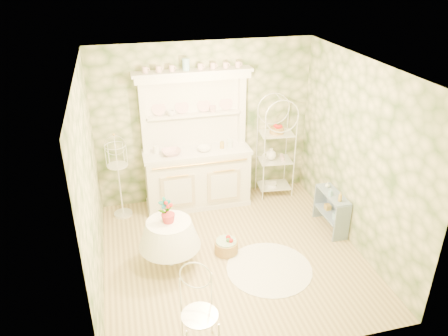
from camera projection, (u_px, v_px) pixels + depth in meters
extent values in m
plane|color=tan|center=(233.00, 254.00, 6.28)|extent=(3.60, 3.60, 0.00)
plane|color=white|center=(235.00, 67.00, 5.08)|extent=(3.60, 3.60, 0.00)
plane|color=beige|center=(90.00, 187.00, 5.28)|extent=(3.60, 3.60, 0.00)
plane|color=beige|center=(358.00, 156.00, 6.08)|extent=(3.60, 3.60, 0.00)
plane|color=beige|center=(205.00, 124.00, 7.25)|extent=(3.60, 3.60, 0.00)
plane|color=beige|center=(284.00, 254.00, 4.12)|extent=(3.60, 3.60, 0.00)
cube|color=white|center=(197.00, 142.00, 7.05)|extent=(1.87, 0.61, 2.29)
cube|color=white|center=(276.00, 151.00, 7.53)|extent=(0.55, 0.42, 1.66)
cube|color=gray|center=(331.00, 212.00, 6.76)|extent=(0.29, 0.70, 0.58)
cylinder|color=white|center=(170.00, 246.00, 5.93)|extent=(0.59, 0.59, 0.63)
cube|color=white|center=(200.00, 316.00, 4.63)|extent=(0.52, 0.52, 0.87)
cube|color=white|center=(119.00, 176.00, 6.91)|extent=(0.36, 0.36, 1.44)
cylinder|color=#AD8746|center=(226.00, 246.00, 6.28)|extent=(0.44, 0.44, 0.22)
cylinder|color=white|center=(269.00, 269.00, 5.99)|extent=(1.25, 1.25, 0.01)
imported|color=white|center=(171.00, 154.00, 6.95)|extent=(0.32, 0.32, 0.07)
imported|color=white|center=(204.00, 150.00, 7.08)|extent=(0.25, 0.25, 0.07)
imported|color=white|center=(171.00, 114.00, 6.89)|extent=(0.15, 0.15, 0.09)
imported|color=white|center=(213.00, 110.00, 7.05)|extent=(0.13, 0.13, 0.11)
imported|color=#3F7238|center=(165.00, 212.00, 5.72)|extent=(0.20, 0.16, 0.33)
imported|color=#AF8E38|center=(340.00, 197.00, 6.39)|extent=(0.08, 0.08, 0.15)
imported|color=#7EB1C1|center=(331.00, 193.00, 6.56)|extent=(0.06, 0.06, 0.11)
imported|color=silver|center=(327.00, 186.00, 6.78)|extent=(0.09, 0.09, 0.10)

